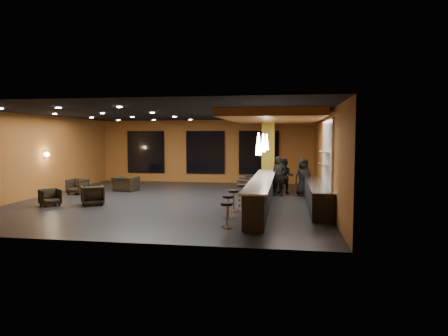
# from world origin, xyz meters

# --- Properties ---
(floor) EXTENTS (12.00, 13.00, 0.10)m
(floor) POSITION_xyz_m (0.00, 0.00, -0.05)
(floor) COLOR black
(floor) RESTS_ON ground
(ceiling) EXTENTS (12.00, 13.00, 0.10)m
(ceiling) POSITION_xyz_m (0.00, 0.00, 3.55)
(ceiling) COLOR black
(wall_back) EXTENTS (12.00, 0.10, 3.50)m
(wall_back) POSITION_xyz_m (0.00, 6.55, 1.75)
(wall_back) COLOR #945421
(wall_back) RESTS_ON floor
(wall_front) EXTENTS (12.00, 0.10, 3.50)m
(wall_front) POSITION_xyz_m (0.00, -6.55, 1.75)
(wall_front) COLOR #945421
(wall_front) RESTS_ON floor
(wall_left) EXTENTS (0.10, 13.00, 3.50)m
(wall_left) POSITION_xyz_m (-6.05, 0.00, 1.75)
(wall_left) COLOR #945421
(wall_left) RESTS_ON floor
(wall_right) EXTENTS (0.10, 13.00, 3.50)m
(wall_right) POSITION_xyz_m (6.05, 0.00, 1.75)
(wall_right) COLOR #945421
(wall_right) RESTS_ON floor
(wood_soffit) EXTENTS (3.60, 8.00, 0.28)m
(wood_soffit) POSITION_xyz_m (4.00, 1.00, 3.36)
(wood_soffit) COLOR #97592C
(wood_soffit) RESTS_ON ceiling
(window_left) EXTENTS (2.20, 0.06, 2.40)m
(window_left) POSITION_xyz_m (-3.50, 6.44, 1.70)
(window_left) COLOR black
(window_left) RESTS_ON wall_back
(window_center) EXTENTS (2.20, 0.06, 2.40)m
(window_center) POSITION_xyz_m (0.00, 6.44, 1.70)
(window_center) COLOR black
(window_center) RESTS_ON wall_back
(window_right) EXTENTS (2.20, 0.06, 2.40)m
(window_right) POSITION_xyz_m (3.00, 6.44, 1.70)
(window_right) COLOR black
(window_right) RESTS_ON wall_back
(tile_backsplash) EXTENTS (0.06, 3.20, 2.40)m
(tile_backsplash) POSITION_xyz_m (5.96, -1.00, 2.00)
(tile_backsplash) COLOR white
(tile_backsplash) RESTS_ON wall_right
(bar_counter) EXTENTS (0.60, 8.00, 1.00)m
(bar_counter) POSITION_xyz_m (3.65, -1.00, 0.50)
(bar_counter) COLOR black
(bar_counter) RESTS_ON floor
(bar_top) EXTENTS (0.78, 8.10, 0.05)m
(bar_top) POSITION_xyz_m (3.65, -1.00, 1.02)
(bar_top) COLOR beige
(bar_top) RESTS_ON bar_counter
(prep_counter) EXTENTS (0.70, 6.00, 0.86)m
(prep_counter) POSITION_xyz_m (5.65, -0.50, 0.43)
(prep_counter) COLOR black
(prep_counter) RESTS_ON floor
(prep_top) EXTENTS (0.72, 6.00, 0.03)m
(prep_top) POSITION_xyz_m (5.65, -0.50, 0.89)
(prep_top) COLOR silver
(prep_top) RESTS_ON prep_counter
(wall_shelf_lower) EXTENTS (0.30, 1.50, 0.03)m
(wall_shelf_lower) POSITION_xyz_m (5.82, -1.20, 1.60)
(wall_shelf_lower) COLOR silver
(wall_shelf_lower) RESTS_ON wall_right
(wall_shelf_upper) EXTENTS (0.30, 1.50, 0.03)m
(wall_shelf_upper) POSITION_xyz_m (5.82, -1.20, 2.05)
(wall_shelf_upper) COLOR silver
(wall_shelf_upper) RESTS_ON wall_right
(column) EXTENTS (0.60, 0.60, 3.50)m
(column) POSITION_xyz_m (3.65, 3.60, 1.75)
(column) COLOR olive
(column) RESTS_ON floor
(wall_sconce) EXTENTS (0.22, 0.22, 0.22)m
(wall_sconce) POSITION_xyz_m (-5.88, 0.50, 1.80)
(wall_sconce) COLOR #FFE5B2
(wall_sconce) RESTS_ON wall_left
(pendant_0) EXTENTS (0.20, 0.20, 0.70)m
(pendant_0) POSITION_xyz_m (3.65, -3.00, 2.35)
(pendant_0) COLOR white
(pendant_0) RESTS_ON wood_soffit
(pendant_1) EXTENTS (0.20, 0.20, 0.70)m
(pendant_1) POSITION_xyz_m (3.65, -0.50, 2.35)
(pendant_1) COLOR white
(pendant_1) RESTS_ON wood_soffit
(pendant_2) EXTENTS (0.20, 0.20, 0.70)m
(pendant_2) POSITION_xyz_m (3.65, 2.00, 2.35)
(pendant_2) COLOR white
(pendant_2) RESTS_ON wood_soffit
(staff_a) EXTENTS (0.69, 0.52, 1.72)m
(staff_a) POSITION_xyz_m (4.19, 1.84, 0.86)
(staff_a) COLOR black
(staff_a) RESTS_ON floor
(staff_b) EXTENTS (0.85, 0.71, 1.58)m
(staff_b) POSITION_xyz_m (4.46, 2.57, 0.79)
(staff_b) COLOR black
(staff_b) RESTS_ON floor
(staff_c) EXTENTS (0.93, 0.77, 1.64)m
(staff_c) POSITION_xyz_m (5.25, 2.04, 0.82)
(staff_c) COLOR black
(staff_c) RESTS_ON floor
(armchair_a) EXTENTS (0.96, 0.96, 0.63)m
(armchair_a) POSITION_xyz_m (-4.21, -1.95, 0.31)
(armchair_a) COLOR black
(armchair_a) RESTS_ON floor
(armchair_b) EXTENTS (1.10, 1.11, 0.74)m
(armchair_b) POSITION_xyz_m (-2.72, -1.55, 0.37)
(armchair_b) COLOR black
(armchair_b) RESTS_ON floor
(armchair_c) EXTENTS (0.84, 0.85, 0.69)m
(armchair_c) POSITION_xyz_m (-4.76, 1.04, 0.34)
(armchair_c) COLOR black
(armchair_c) RESTS_ON floor
(armchair_d) EXTENTS (1.22, 1.12, 0.68)m
(armchair_d) POSITION_xyz_m (-3.04, 2.35, 0.34)
(armchair_d) COLOR black
(armchair_d) RESTS_ON floor
(bar_stool_0) EXTENTS (0.36, 0.36, 0.71)m
(bar_stool_0) POSITION_xyz_m (2.87, -4.51, 0.46)
(bar_stool_0) COLOR silver
(bar_stool_0) RESTS_ON floor
(bar_stool_1) EXTENTS (0.37, 0.37, 0.73)m
(bar_stool_1) POSITION_xyz_m (2.72, -3.23, 0.46)
(bar_stool_1) COLOR silver
(bar_stool_1) RESTS_ON floor
(bar_stool_2) EXTENTS (0.38, 0.38, 0.75)m
(bar_stool_2) POSITION_xyz_m (2.73, -2.06, 0.48)
(bar_stool_2) COLOR silver
(bar_stool_2) RESTS_ON floor
(bar_stool_3) EXTENTS (0.41, 0.41, 0.82)m
(bar_stool_3) POSITION_xyz_m (2.88, -0.98, 0.52)
(bar_stool_3) COLOR silver
(bar_stool_3) RESTS_ON floor
(bar_stool_4) EXTENTS (0.43, 0.43, 0.85)m
(bar_stool_4) POSITION_xyz_m (2.77, 0.23, 0.54)
(bar_stool_4) COLOR silver
(bar_stool_4) RESTS_ON floor
(bar_stool_5) EXTENTS (0.43, 0.43, 0.85)m
(bar_stool_5) POSITION_xyz_m (2.73, 1.24, 0.54)
(bar_stool_5) COLOR silver
(bar_stool_5) RESTS_ON floor
(bar_stool_6) EXTENTS (0.43, 0.43, 0.86)m
(bar_stool_6) POSITION_xyz_m (2.84, 2.32, 0.55)
(bar_stool_6) COLOR silver
(bar_stool_6) RESTS_ON floor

